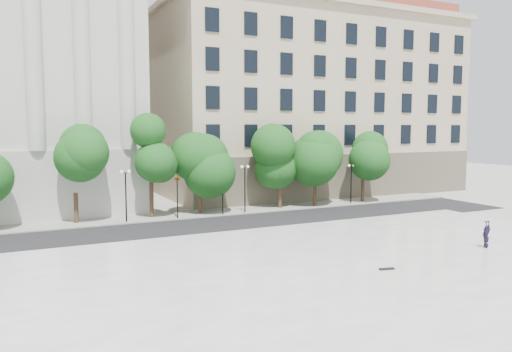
# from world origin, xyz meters

# --- Properties ---
(ground) EXTENTS (160.00, 160.00, 0.00)m
(ground) POSITION_xyz_m (0.00, 0.00, 0.00)
(ground) COLOR #B0AEA6
(ground) RESTS_ON ground
(plaza) EXTENTS (44.00, 22.00, 0.45)m
(plaza) POSITION_xyz_m (0.00, 3.00, 0.23)
(plaza) COLOR white
(plaza) RESTS_ON ground
(street) EXTENTS (60.00, 8.00, 0.02)m
(street) POSITION_xyz_m (0.00, 18.00, 0.01)
(street) COLOR black
(street) RESTS_ON ground
(far_sidewalk) EXTENTS (60.00, 4.00, 0.12)m
(far_sidewalk) POSITION_xyz_m (0.00, 24.00, 0.06)
(far_sidewalk) COLOR #98978D
(far_sidewalk) RESTS_ON ground
(building_east) EXTENTS (36.00, 26.15, 23.00)m
(building_east) POSITION_xyz_m (20.00, 38.91, 11.14)
(building_east) COLOR #C0B492
(building_east) RESTS_ON ground
(traffic_light_west) EXTENTS (1.05, 1.96, 4.28)m
(traffic_light_west) POSITION_xyz_m (-0.72, 22.30, 3.78)
(traffic_light_west) COLOR black
(traffic_light_west) RESTS_ON ground
(traffic_light_east) EXTENTS (0.49, 1.70, 4.18)m
(traffic_light_east) POSITION_xyz_m (3.47, 22.30, 3.67)
(traffic_light_east) COLOR black
(traffic_light_east) RESTS_ON ground
(person_lying) EXTENTS (0.84, 1.75, 0.46)m
(person_lying) POSITION_xyz_m (12.89, 2.33, 0.68)
(person_lying) COLOR black
(person_lying) RESTS_ON plaza
(skateboard) EXTENTS (0.84, 0.38, 0.08)m
(skateboard) POSITION_xyz_m (4.13, 1.27, 0.49)
(skateboard) COLOR black
(skateboard) RESTS_ON plaza
(street_trees) EXTENTS (45.71, 5.19, 7.67)m
(street_trees) POSITION_xyz_m (1.23, 23.50, 5.08)
(street_trees) COLOR #382619
(street_trees) RESTS_ON ground
(lamp_posts) EXTENTS (37.24, 0.28, 4.52)m
(lamp_posts) POSITION_xyz_m (-0.21, 22.60, 3.02)
(lamp_posts) COLOR black
(lamp_posts) RESTS_ON ground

